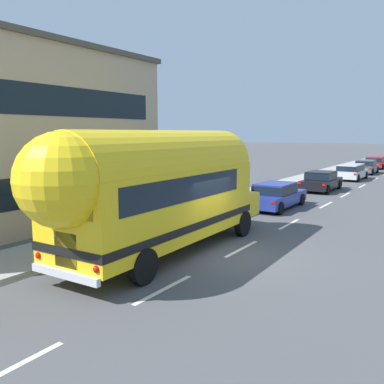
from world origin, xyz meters
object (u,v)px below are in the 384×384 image
(car_fourth, at_px, (366,166))
(car_fifth, at_px, (377,162))
(car_second, at_px, (321,180))
(painted_bus, at_px, (156,187))
(car_lead, at_px, (275,194))
(car_third, at_px, (351,171))

(car_fourth, xyz_separation_m, car_fifth, (-0.13, 7.02, 0.07))
(car_fourth, bearing_deg, car_second, -90.75)
(car_second, bearing_deg, car_fourth, 89.25)
(painted_bus, xyz_separation_m, car_second, (-0.04, 18.71, -1.57))
(car_lead, relative_size, car_fourth, 1.11)
(painted_bus, height_order, car_fourth, painted_bus)
(car_second, distance_m, car_third, 8.21)
(painted_bus, height_order, car_third, painted_bus)
(car_third, bearing_deg, car_lead, -91.27)
(car_fourth, distance_m, car_fifth, 7.02)
(car_lead, bearing_deg, car_third, 88.73)
(painted_bus, relative_size, car_third, 2.37)
(car_second, bearing_deg, car_third, 88.30)
(painted_bus, relative_size, car_second, 2.36)
(painted_bus, height_order, car_fifth, painted_bus)
(car_third, distance_m, car_fifth, 13.61)
(car_second, relative_size, car_third, 1.00)
(car_second, bearing_deg, car_lead, -90.82)
(car_third, relative_size, car_fifth, 0.98)
(car_fourth, bearing_deg, car_lead, -90.77)
(car_third, distance_m, car_fourth, 6.59)
(painted_bus, distance_m, car_lead, 10.69)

